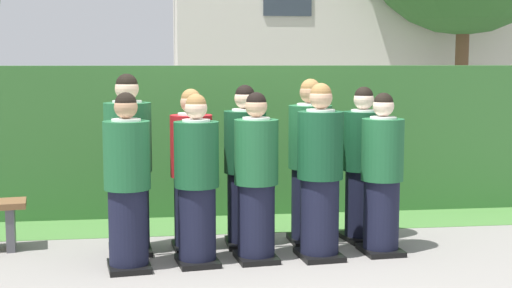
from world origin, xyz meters
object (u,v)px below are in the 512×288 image
object	(u,v)px
student_front_row_2	(256,181)
student_front_row_3	(320,176)
student_in_red_blazer	(192,174)
student_rear_row_4	(363,168)
student_rear_row_3	(310,165)
student_front_row_1	(197,184)
student_front_row_0	(127,186)
student_rear_row_0	(128,168)
student_rear_row_2	(245,170)
student_front_row_4	(382,178)

from	to	relation	value
student_front_row_2	student_front_row_3	world-z (taller)	student_front_row_3
student_in_red_blazer	student_rear_row_4	world-z (taller)	student_rear_row_4
student_front_row_3	student_rear_row_3	distance (m)	0.56
student_front_row_2	student_rear_row_4	size ratio (longest dim) A/B	0.99
student_front_row_1	student_front_row_0	bearing A→B (deg)	-172.17
student_front_row_0	student_rear_row_0	xyz separation A→B (m)	(-0.01, 0.56, 0.07)
student_in_red_blazer	student_front_row_0	bearing A→B (deg)	-134.32
student_front_row_1	student_in_red_blazer	bearing A→B (deg)	92.53
student_front_row_0	student_rear_row_4	xyz separation A→B (m)	(2.32, 0.73, 0.01)
student_front_row_0	student_rear_row_2	distance (m)	1.30
student_rear_row_0	student_rear_row_3	xyz separation A→B (m)	(1.78, 0.14, -0.03)
student_in_red_blazer	student_rear_row_4	xyz separation A→B (m)	(1.74, 0.13, 0.00)
student_rear_row_0	student_rear_row_2	world-z (taller)	student_rear_row_0
student_front_row_2	student_rear_row_3	distance (m)	0.84
student_front_row_4	student_front_row_1	bearing A→B (deg)	-175.58
student_front_row_2	student_front_row_4	bearing A→B (deg)	4.01
student_front_row_3	student_rear_row_0	world-z (taller)	student_rear_row_0
student_front_row_3	student_rear_row_4	xyz separation A→B (m)	(0.58, 0.59, -0.03)
student_front_row_1	student_rear_row_4	distance (m)	1.84
student_rear_row_2	student_front_row_0	bearing A→B (deg)	-148.79
student_rear_row_4	student_rear_row_2	bearing A→B (deg)	-177.39
student_rear_row_2	student_rear_row_3	bearing A→B (deg)	2.38
student_rear_row_0	student_rear_row_2	size ratio (longest dim) A/B	1.07
student_rear_row_0	student_rear_row_3	distance (m)	1.79
student_front_row_2	student_rear_row_3	world-z (taller)	student_rear_row_3
student_rear_row_2	student_rear_row_4	world-z (taller)	student_rear_row_2
student_rear_row_0	student_front_row_0	bearing A→B (deg)	-88.55
student_front_row_4	student_in_red_blazer	bearing A→B (deg)	168.00
student_front_row_4	student_rear_row_2	distance (m)	1.33
student_front_row_3	student_rear_row_0	bearing A→B (deg)	166.58
student_front_row_0	student_rear_row_2	xyz separation A→B (m)	(1.11, 0.67, 0.02)
student_front_row_2	student_front_row_4	xyz separation A→B (m)	(1.21, 0.09, -0.01)
student_rear_row_2	student_rear_row_3	size ratio (longest dim) A/B	0.97
student_front_row_1	student_in_red_blazer	size ratio (longest dim) A/B	0.98
student_front_row_2	student_rear_row_0	xyz separation A→B (m)	(-1.17, 0.42, 0.08)
student_rear_row_3	student_front_row_2	bearing A→B (deg)	-137.50
student_front_row_3	student_front_row_0	bearing A→B (deg)	-175.46
student_rear_row_0	student_front_row_4	bearing A→B (deg)	-8.11
student_front_row_2	student_in_red_blazer	xyz separation A→B (m)	(-0.57, 0.46, 0.01)
student_rear_row_4	student_in_red_blazer	bearing A→B (deg)	-175.68
student_in_red_blazer	student_rear_row_2	bearing A→B (deg)	8.20
student_front_row_0	student_in_red_blazer	xyz separation A→B (m)	(0.58, 0.60, 0.00)
student_front_row_1	student_front_row_4	world-z (taller)	student_front_row_1
student_front_row_1	student_rear_row_4	world-z (taller)	student_rear_row_4
student_front_row_3	student_rear_row_2	xyz separation A→B (m)	(-0.63, 0.54, -0.01)
student_front_row_0	student_rear_row_4	distance (m)	2.44
student_front_row_1	student_rear_row_3	distance (m)	1.32
student_front_row_4	student_rear_row_3	world-z (taller)	student_rear_row_3
student_front_row_2	student_rear_row_2	world-z (taller)	student_rear_row_2
student_front_row_4	student_rear_row_0	xyz separation A→B (m)	(-2.38, 0.34, 0.09)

